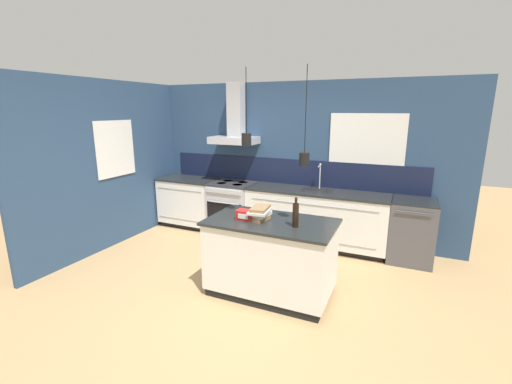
# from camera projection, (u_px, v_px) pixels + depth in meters

# --- Properties ---
(ground_plane) EXTENTS (16.00, 16.00, 0.00)m
(ground_plane) POSITION_uv_depth(u_px,v_px,m) (235.00, 285.00, 4.32)
(ground_plane) COLOR tan
(ground_plane) RESTS_ON ground
(wall_back) EXTENTS (5.60, 2.10, 2.60)m
(wall_back) POSITION_uv_depth(u_px,v_px,m) (285.00, 158.00, 5.80)
(wall_back) COLOR navy
(wall_back) RESTS_ON ground_plane
(wall_left) EXTENTS (0.08, 3.80, 2.60)m
(wall_left) POSITION_uv_depth(u_px,v_px,m) (122.00, 163.00, 5.60)
(wall_left) COLOR navy
(wall_left) RESTS_ON ground_plane
(counter_run_left) EXTENTS (1.08, 0.64, 0.91)m
(counter_run_left) POSITION_uv_depth(u_px,v_px,m) (190.00, 202.00, 6.44)
(counter_run_left) COLOR black
(counter_run_left) RESTS_ON ground_plane
(counter_run_sink) EXTENTS (2.24, 0.64, 1.32)m
(counter_run_sink) POSITION_uv_depth(u_px,v_px,m) (315.00, 218.00, 5.48)
(counter_run_sink) COLOR black
(counter_run_sink) RESTS_ON ground_plane
(oven_range) EXTENTS (0.76, 0.66, 0.91)m
(oven_range) POSITION_uv_depth(u_px,v_px,m) (233.00, 208.00, 6.07)
(oven_range) COLOR #B5B5BA
(oven_range) RESTS_ON ground_plane
(dishwasher) EXTENTS (0.60, 0.65, 0.91)m
(dishwasher) POSITION_uv_depth(u_px,v_px,m) (412.00, 231.00, 4.92)
(dishwasher) COLOR #4C4C51
(dishwasher) RESTS_ON ground_plane
(kitchen_island) EXTENTS (1.47, 0.84, 0.91)m
(kitchen_island) POSITION_uv_depth(u_px,v_px,m) (271.00, 257.00, 4.03)
(kitchen_island) COLOR black
(kitchen_island) RESTS_ON ground_plane
(bottle_on_island) EXTENTS (0.07, 0.07, 0.33)m
(bottle_on_island) POSITION_uv_depth(u_px,v_px,m) (296.00, 215.00, 3.69)
(bottle_on_island) COLOR black
(bottle_on_island) RESTS_ON kitchen_island
(book_stack) EXTENTS (0.25, 0.34, 0.15)m
(book_stack) POSITION_uv_depth(u_px,v_px,m) (260.00, 213.00, 3.96)
(book_stack) COLOR olive
(book_stack) RESTS_ON kitchen_island
(red_supply_box) EXTENTS (0.20, 0.14, 0.11)m
(red_supply_box) POSITION_uv_depth(u_px,v_px,m) (246.00, 215.00, 3.96)
(red_supply_box) COLOR red
(red_supply_box) RESTS_ON kitchen_island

